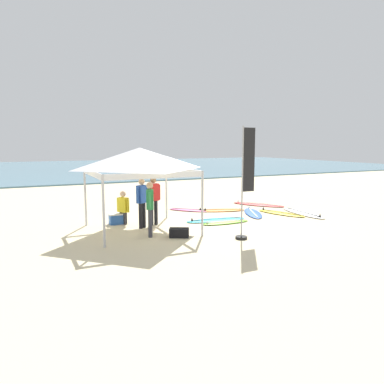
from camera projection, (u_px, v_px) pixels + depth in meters
name	position (u px, v px, depth m)	size (l,w,h in m)	color
ground_plane	(204.00, 225.00, 12.78)	(80.00, 80.00, 0.00)	beige
sea	(75.00, 168.00, 42.21)	(80.00, 36.00, 0.10)	#568499
canopy_tent	(140.00, 159.00, 11.72)	(3.18, 3.18, 2.75)	#B7B7BC
surfboard_blue	(253.00, 213.00, 14.83)	(1.48, 2.28, 0.19)	blue
surfboard_red	(258.00, 204.00, 16.92)	(1.98, 2.41, 0.19)	red
surfboard_pink	(189.00, 210.00, 15.52)	(1.61, 1.65, 0.19)	pink
surfboard_cyan	(216.00, 220.00, 13.49)	(2.40, 0.90, 0.19)	#23B2CC
surfboard_orange	(220.00, 210.00, 15.46)	(2.21, 1.20, 0.19)	orange
surfboard_white	(303.00, 213.00, 14.85)	(0.88, 2.55, 0.19)	white
surfboard_lime	(226.00, 222.00, 13.07)	(1.86, 0.56, 0.19)	#7AD12D
surfboard_yellow	(281.00, 213.00, 14.80)	(1.23, 2.21, 0.19)	yellow
person_red	(153.00, 197.00, 12.69)	(0.54, 0.28, 1.71)	black
person_blue	(142.00, 200.00, 12.22)	(0.47, 0.39, 1.71)	black
person_green	(150.00, 205.00, 11.08)	(0.33, 0.52, 1.71)	#383842
person_yellow	(123.00, 206.00, 12.85)	(0.39, 0.47, 1.20)	#2D2D33
banner_flag	(245.00, 187.00, 10.77)	(0.60, 0.36, 3.40)	#99999E
gear_bag_near_tent	(179.00, 233.00, 11.11)	(0.60, 0.32, 0.28)	black
cooler_box	(116.00, 219.00, 12.93)	(0.50, 0.36, 0.39)	#2D60B7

